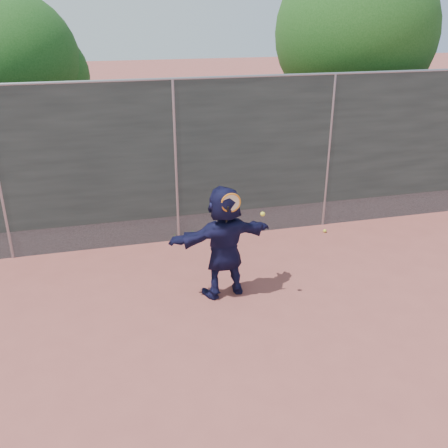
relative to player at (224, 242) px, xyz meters
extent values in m
plane|color=#9E4C42|center=(-0.36, -1.40, -0.88)|extent=(80.00, 80.00, 0.00)
imported|color=#141439|center=(0.00, 0.00, 0.00)|extent=(1.69, 0.75, 1.76)
sphere|color=yellow|center=(2.51, 1.71, -0.85)|extent=(0.07, 0.07, 0.07)
cube|color=#38423D|center=(-0.36, 2.10, 0.87)|extent=(20.00, 0.04, 2.50)
cube|color=slate|center=(-0.36, 2.10, -0.63)|extent=(20.00, 0.03, 0.50)
cylinder|color=gray|center=(-0.36, 2.10, 2.12)|extent=(20.00, 0.05, 0.05)
cylinder|color=gray|center=(-0.36, 2.10, 0.62)|extent=(0.06, 0.06, 3.00)
cylinder|color=gray|center=(2.64, 2.10, 0.62)|extent=(0.06, 0.06, 3.00)
torus|color=orange|center=(0.05, -0.20, 0.70)|extent=(0.29, 0.03, 0.29)
cylinder|color=beige|center=(0.05, -0.20, 0.70)|extent=(0.25, 0.01, 0.25)
cylinder|color=black|center=(0.00, -0.18, 0.50)|extent=(0.03, 0.13, 0.33)
sphere|color=yellow|center=(0.50, -0.29, 0.52)|extent=(0.07, 0.07, 0.07)
cylinder|color=#382314|center=(4.14, 4.30, 0.42)|extent=(0.28, 0.28, 2.60)
sphere|color=#23561C|center=(4.14, 4.30, 2.71)|extent=(3.60, 3.60, 3.60)
sphere|color=#23561C|center=(4.86, 4.50, 2.35)|extent=(2.52, 2.52, 2.52)
cylinder|color=#382314|center=(-3.36, 5.10, 0.22)|extent=(0.28, 0.28, 2.20)
sphere|color=#23561C|center=(-3.36, 5.10, 2.15)|extent=(3.00, 3.00, 3.00)
sphere|color=#23561C|center=(-2.76, 5.30, 1.85)|extent=(2.10, 2.10, 2.10)
cone|color=#387226|center=(-0.11, 1.98, -0.75)|extent=(0.03, 0.03, 0.26)
cone|color=#387226|center=(0.19, 2.00, -0.73)|extent=(0.03, 0.03, 0.30)
cone|color=#387226|center=(-0.46, 1.96, -0.77)|extent=(0.03, 0.03, 0.22)
camera|label=1|loc=(-1.67, -6.54, 3.22)|focal=40.00mm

